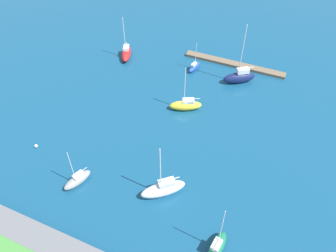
% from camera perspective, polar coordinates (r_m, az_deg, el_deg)
% --- Properties ---
extents(water, '(160.00, 160.00, 0.00)m').
position_cam_1_polar(water, '(69.96, 2.53, 3.15)').
color(water, navy).
rests_on(water, ground).
extents(pier_dock, '(24.60, 2.06, 0.67)m').
position_cam_1_polar(pier_dock, '(83.71, 11.28, 10.36)').
color(pier_dock, brown).
rests_on(pier_dock, ground).
extents(sailboat_green_along_channel, '(2.46, 5.40, 10.08)m').
position_cam_1_polar(sailboat_green_along_channel, '(50.35, 8.38, -19.81)').
color(sailboat_green_along_channel, '#19724C').
rests_on(sailboat_green_along_channel, water).
extents(sailboat_navy_mid_basin, '(7.43, 6.18, 14.29)m').
position_cam_1_polar(sailboat_navy_mid_basin, '(77.67, 12.18, 8.26)').
color(sailboat_navy_mid_basin, '#141E4C').
rests_on(sailboat_navy_mid_basin, water).
extents(sailboat_blue_far_north, '(2.17, 4.83, 7.02)m').
position_cam_1_polar(sailboat_blue_far_north, '(80.62, 4.57, 10.10)').
color(sailboat_blue_far_north, '#2347B2').
rests_on(sailboat_blue_far_north, water).
extents(sailboat_white_inner_mooring, '(7.06, 6.68, 11.12)m').
position_cam_1_polar(sailboat_white_inner_mooring, '(54.56, -0.82, -10.71)').
color(sailboat_white_inner_mooring, white).
rests_on(sailboat_white_inner_mooring, water).
extents(sailboat_gray_center_basin, '(3.44, 5.53, 7.95)m').
position_cam_1_polar(sailboat_gray_center_basin, '(58.22, -15.29, -8.87)').
color(sailboat_gray_center_basin, gray).
rests_on(sailboat_gray_center_basin, water).
extents(sailboat_red_west_end, '(4.63, 7.12, 10.78)m').
position_cam_1_polar(sailboat_red_west_end, '(85.39, -7.17, 12.31)').
color(sailboat_red_west_end, red).
rests_on(sailboat_red_west_end, water).
extents(sailboat_yellow_outer_mooring, '(6.96, 4.94, 10.30)m').
position_cam_1_polar(sailboat_yellow_outer_mooring, '(68.93, 3.06, 3.61)').
color(sailboat_yellow_outer_mooring, yellow).
rests_on(sailboat_yellow_outer_mooring, water).
extents(mooring_buoy_white, '(0.64, 0.64, 0.64)m').
position_cam_1_polar(mooring_buoy_white, '(66.45, -21.72, -3.19)').
color(mooring_buoy_white, white).
rests_on(mooring_buoy_white, water).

